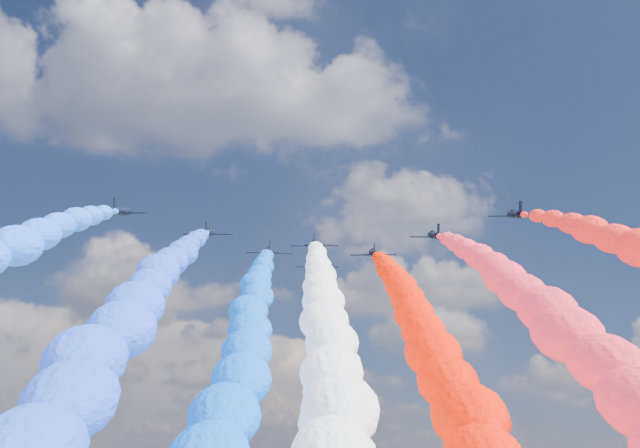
{
  "coord_description": "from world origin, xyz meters",
  "views": [
    {
      "loc": [
        -3.99,
        -135.13,
        46.73
      ],
      "look_at": [
        0.0,
        4.0,
        93.25
      ],
      "focal_mm": 44.42,
      "sensor_mm": 36.0,
      "label": 1
    }
  ],
  "objects": [
    {
      "name": "jet_7",
      "position": [
        33.2,
        -8.14,
        91.25
      ],
      "size": [
        9.88,
        12.94,
        6.52
      ],
      "primitive_type": null,
      "rotation": [
        0.34,
        0.0,
        -0.07
      ],
      "color": "black"
    },
    {
      "name": "jet_1",
      "position": [
        -20.35,
        3.53,
        91.25
      ],
      "size": [
        9.17,
        12.43,
        6.52
      ],
      "primitive_type": null,
      "rotation": [
        0.34,
        0.0,
        -0.01
      ],
      "color": "black"
    },
    {
      "name": "trail_2",
      "position": [
        -9.77,
        -34.85,
        67.06
      ],
      "size": [
        6.84,
        97.58,
        51.85
      ],
      "primitive_type": null,
      "color": "blue"
    },
    {
      "name": "trail_4",
      "position": [
        -0.09,
        -24.8,
        67.06
      ],
      "size": [
        6.84,
        97.58,
        51.85
      ],
      "primitive_type": null,
      "color": "white"
    },
    {
      "name": "trail_5",
      "position": [
        10.98,
        -34.03,
        67.06
      ],
      "size": [
        6.84,
        97.58,
        51.85
      ],
      "primitive_type": null,
      "color": "#F71501"
    },
    {
      "name": "trail_1",
      "position": [
        -20.35,
        -46.7,
        67.06
      ],
      "size": [
        6.84,
        97.58,
        51.85
      ],
      "primitive_type": null,
      "color": "blue"
    },
    {
      "name": "jet_4",
      "position": [
        -0.09,
        25.42,
        91.25
      ],
      "size": [
        9.25,
        12.49,
        6.52
      ],
      "primitive_type": null,
      "rotation": [
        0.34,
        0.0,
        0.02
      ],
      "color": "black"
    },
    {
      "name": "trail_3",
      "position": [
        -0.9,
        -40.02,
        67.06
      ],
      "size": [
        6.84,
        97.58,
        51.85
      ],
      "primitive_type": null,
      "color": "white"
    },
    {
      "name": "jet_0",
      "position": [
        -34.0,
        -7.7,
        91.25
      ],
      "size": [
        9.53,
        12.69,
        6.52
      ],
      "primitive_type": null,
      "rotation": [
        0.34,
        0.0,
        -0.04
      ],
      "color": "black"
    },
    {
      "name": "jet_3",
      "position": [
        -0.9,
        10.21,
        91.25
      ],
      "size": [
        9.55,
        12.71,
        6.52
      ],
      "primitive_type": null,
      "rotation": [
        0.34,
        0.0,
        -0.04
      ],
      "color": "black"
    },
    {
      "name": "jet_2",
      "position": [
        -9.77,
        15.37,
        91.25
      ],
      "size": [
        9.79,
        12.88,
        6.52
      ],
      "primitive_type": null,
      "rotation": [
        0.34,
        0.0,
        0.06
      ],
      "color": "black"
    },
    {
      "name": "jet_5",
      "position": [
        10.98,
        16.2,
        91.25
      ],
      "size": [
        9.59,
        12.74,
        6.52
      ],
      "primitive_type": null,
      "rotation": [
        0.34,
        0.0,
        -0.04
      ],
      "color": "black"
    },
    {
      "name": "trail_6",
      "position": [
        21.3,
        -46.11,
        67.06
      ],
      "size": [
        6.84,
        97.58,
        51.85
      ],
      "primitive_type": null,
      "color": "#FB2941"
    },
    {
      "name": "jet_6",
      "position": [
        21.3,
        4.12,
        91.25
      ],
      "size": [
        9.11,
        12.39,
        6.52
      ],
      "primitive_type": null,
      "rotation": [
        0.34,
        0.0,
        -0.0
      ],
      "color": "black"
    }
  ]
}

